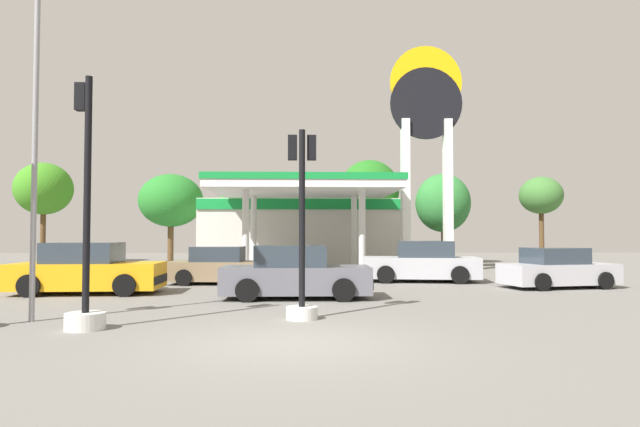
{
  "coord_description": "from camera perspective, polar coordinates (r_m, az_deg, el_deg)",
  "views": [
    {
      "loc": [
        0.21,
        -9.67,
        1.92
      ],
      "look_at": [
        0.89,
        12.78,
        2.76
      ],
      "focal_mm": 30.63,
      "sensor_mm": 36.0,
      "label": 1
    }
  ],
  "objects": [
    {
      "name": "tree_1",
      "position": [
        38.7,
        -15.3,
        1.3
      ],
      "size": [
        4.35,
        4.35,
        6.01
      ],
      "color": "brown",
      "rests_on": "ground"
    },
    {
      "name": "gas_station",
      "position": [
        33.66,
        -1.69,
        -1.55
      ],
      "size": [
        12.3,
        14.2,
        4.62
      ],
      "color": "beige",
      "rests_on": "ground"
    },
    {
      "name": "tree_0",
      "position": [
        40.02,
        -26.9,
        2.29
      ],
      "size": [
        3.64,
        3.64,
        6.57
      ],
      "color": "brown",
      "rests_on": "ground"
    },
    {
      "name": "car_0",
      "position": [
        22.38,
        10.52,
        -5.12
      ],
      "size": [
        4.77,
        2.54,
        1.63
      ],
      "color": "black",
      "rests_on": "ground"
    },
    {
      "name": "tree_5",
      "position": [
        40.24,
        22.09,
        1.71
      ],
      "size": [
        2.89,
        2.89,
        5.83
      ],
      "color": "brown",
      "rests_on": "ground"
    },
    {
      "name": "tree_2",
      "position": [
        35.81,
        -7.6,
        1.07
      ],
      "size": [
        3.64,
        3.64,
        5.42
      ],
      "color": "brown",
      "rests_on": "ground"
    },
    {
      "name": "station_pole_sign",
      "position": [
        28.47,
        11.04,
        8.58
      ],
      "size": [
        3.66,
        0.56,
        11.47
      ],
      "color": "white",
      "rests_on": "ground"
    },
    {
      "name": "tree_3",
      "position": [
        37.3,
        5.19,
        2.49
      ],
      "size": [
        4.05,
        4.05,
        6.94
      ],
      "color": "brown",
      "rests_on": "ground"
    },
    {
      "name": "ground_plane",
      "position": [
        9.86,
        -2.98,
        -13.37
      ],
      "size": [
        90.0,
        90.0,
        0.0
      ],
      "primitive_type": "plane",
      "color": "slate",
      "rests_on": "ground"
    },
    {
      "name": "car_3",
      "position": [
        21.21,
        23.58,
        -5.4
      ],
      "size": [
        4.23,
        2.41,
        1.43
      ],
      "color": "black",
      "rests_on": "ground"
    },
    {
      "name": "corner_streetlamp",
      "position": [
        13.68,
        -27.92,
        9.65
      ],
      "size": [
        0.24,
        1.48,
        7.87
      ],
      "color": "gray",
      "rests_on": "ground"
    },
    {
      "name": "car_1",
      "position": [
        21.35,
        -10.3,
        -5.51
      ],
      "size": [
        4.08,
        1.98,
        1.43
      ],
      "color": "black",
      "rests_on": "ground"
    },
    {
      "name": "car_2",
      "position": [
        19.13,
        -23.11,
        -5.49
      ],
      "size": [
        4.65,
        2.23,
        1.64
      ],
      "color": "black",
      "rests_on": "ground"
    },
    {
      "name": "car_4",
      "position": [
        16.39,
        -2.6,
        -6.36
      ],
      "size": [
        4.41,
        2.03,
        1.58
      ],
      "color": "black",
      "rests_on": "ground"
    },
    {
      "name": "tree_4",
      "position": [
        36.08,
        12.72,
        1.08
      ],
      "size": [
        3.52,
        3.52,
        5.8
      ],
      "color": "brown",
      "rests_on": "ground"
    },
    {
      "name": "traffic_signal_2",
      "position": [
        12.39,
        -1.9,
        -3.58
      ],
      "size": [
        0.71,
        0.71,
        4.29
      ],
      "color": "silver",
      "rests_on": "ground"
    },
    {
      "name": "traffic_signal_0",
      "position": [
        12.01,
        -23.31,
        -4.72
      ],
      "size": [
        0.79,
        0.79,
        5.13
      ],
      "color": "silver",
      "rests_on": "ground"
    }
  ]
}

